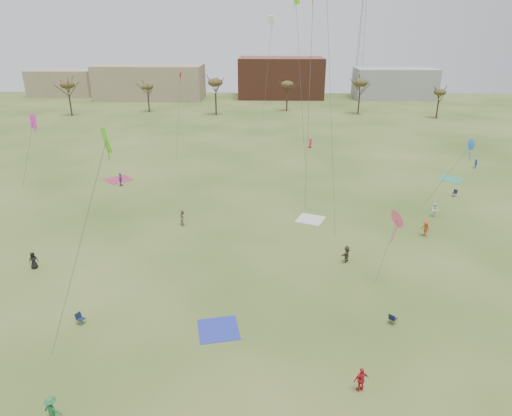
{
  "coord_description": "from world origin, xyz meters",
  "views": [
    {
      "loc": [
        0.92,
        -23.97,
        20.09
      ],
      "look_at": [
        0.0,
        12.0,
        5.5
      ],
      "focal_mm": 31.02,
      "sensor_mm": 36.0,
      "label": 1
    }
  ],
  "objects_px": {
    "spectator_fore_a": "(361,380)",
    "camp_chair_right": "(454,194)",
    "radio_tower": "(361,32)",
    "flyer_near_center": "(52,410)",
    "camp_chair_center": "(393,320)",
    "camp_chair_left": "(81,321)"
  },
  "relations": [
    {
      "from": "flyer_near_center",
      "to": "spectator_fore_a",
      "type": "relative_size",
      "value": 1.02
    },
    {
      "from": "spectator_fore_a",
      "to": "radio_tower",
      "type": "relative_size",
      "value": 0.04
    },
    {
      "from": "camp_chair_center",
      "to": "camp_chair_left",
      "type": "bearing_deg",
      "value": 44.92
    },
    {
      "from": "spectator_fore_a",
      "to": "camp_chair_right",
      "type": "xyz_separation_m",
      "value": [
        18.59,
        33.64,
        -0.56
      ]
    },
    {
      "from": "camp_chair_right",
      "to": "spectator_fore_a",
      "type": "bearing_deg",
      "value": -76.37
    },
    {
      "from": "camp_chair_right",
      "to": "radio_tower",
      "type": "distance_m",
      "value": 96.74
    },
    {
      "from": "flyer_near_center",
      "to": "camp_chair_center",
      "type": "relative_size",
      "value": 1.91
    },
    {
      "from": "spectator_fore_a",
      "to": "camp_chair_right",
      "type": "height_order",
      "value": "spectator_fore_a"
    },
    {
      "from": "flyer_near_center",
      "to": "camp_chair_right",
      "type": "distance_m",
      "value": 51.08
    },
    {
      "from": "spectator_fore_a",
      "to": "camp_chair_center",
      "type": "distance_m",
      "value": 7.55
    },
    {
      "from": "flyer_near_center",
      "to": "radio_tower",
      "type": "relative_size",
      "value": 0.04
    },
    {
      "from": "flyer_near_center",
      "to": "camp_chair_center",
      "type": "xyz_separation_m",
      "value": [
        20.94,
        9.28,
        -0.57
      ]
    },
    {
      "from": "spectator_fore_a",
      "to": "camp_chair_center",
      "type": "bearing_deg",
      "value": -136.84
    },
    {
      "from": "flyer_near_center",
      "to": "radio_tower",
      "type": "height_order",
      "value": "radio_tower"
    },
    {
      "from": "spectator_fore_a",
      "to": "camp_chair_right",
      "type": "distance_m",
      "value": 38.44
    },
    {
      "from": "camp_chair_center",
      "to": "radio_tower",
      "type": "relative_size",
      "value": 0.02
    },
    {
      "from": "camp_chair_center",
      "to": "camp_chair_right",
      "type": "relative_size",
      "value": 1.0
    },
    {
      "from": "camp_chair_center",
      "to": "camp_chair_right",
      "type": "distance_m",
      "value": 30.91
    },
    {
      "from": "camp_chair_left",
      "to": "radio_tower",
      "type": "height_order",
      "value": "radio_tower"
    },
    {
      "from": "flyer_near_center",
      "to": "spectator_fore_a",
      "type": "height_order",
      "value": "flyer_near_center"
    },
    {
      "from": "camp_chair_left",
      "to": "radio_tower",
      "type": "bearing_deg",
      "value": 8.48
    },
    {
      "from": "camp_chair_left",
      "to": "flyer_near_center",
      "type": "bearing_deg",
      "value": -139.71
    }
  ]
}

